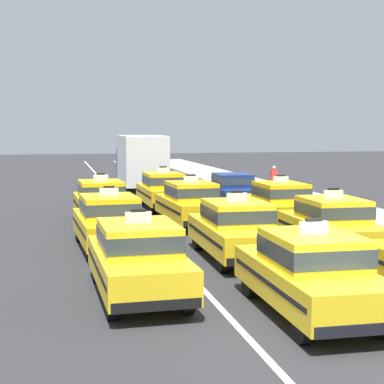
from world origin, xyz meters
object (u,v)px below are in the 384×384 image
Objects in this scene: taxi_left_second at (109,221)px; box_truck_center_fifth at (140,162)px; taxi_left_nearest at (138,258)px; taxi_center_fourth at (163,190)px; pedestrian_mid_block at (274,181)px; sedan_right_fourth at (232,189)px; taxi_center_second at (236,229)px; taxi_left_third at (101,201)px; taxi_center_third at (190,203)px; taxi_center_nearest at (311,272)px; taxi_right_second at (331,224)px; taxi_right_third at (280,203)px.

box_truck_center_fifth reaches higher than taxi_left_second.
taxi_left_nearest is 15.02m from taxi_center_fourth.
taxi_left_nearest is 19.91m from pedestrian_mid_block.
pedestrian_mid_block reaches higher than sedan_right_fourth.
taxi_left_nearest is 1.01× the size of taxi_center_second.
sedan_right_fourth is at bearing 29.28° from taxi_left_third.
taxi_center_second reaches higher than sedan_right_fourth.
pedestrian_mid_block is (3.16, 3.03, 0.10)m from sedan_right_fourth.
taxi_center_third is (0.07, 6.27, 0.00)m from taxi_center_second.
taxi_center_nearest and taxi_center_fourth have the same top height.
taxi_center_second and taxi_center_fourth have the same top height.
taxi_left_third is 2.94× the size of pedestrian_mid_block.
pedestrian_mid_block is at bearing 66.11° from taxi_center_second.
taxi_center_second is at bearing -113.89° from pedestrian_mid_block.
taxi_left_nearest is 0.66× the size of box_truck_center_fifth.
taxi_left_third is at bearing -150.72° from sedan_right_fourth.
sedan_right_fourth is (3.26, -7.62, -0.93)m from box_truck_center_fifth.
taxi_center_fourth is at bearing 50.59° from taxi_left_third.
taxi_left_nearest is at bearing -89.96° from taxi_left_third.
taxi_center_second is at bearing 89.41° from taxi_center_nearest.
taxi_left_second is 5.39m from taxi_left_third.
taxi_center_fourth is 1.06× the size of sedan_right_fourth.
taxi_center_second is 0.99× the size of taxi_right_second.
taxi_left_second is (-0.15, 5.53, 0.00)m from taxi_left_nearest.
sedan_right_fourth is (6.48, 8.94, -0.03)m from taxi_left_second.
taxi_left_second reaches higher than sedan_right_fourth.
taxi_center_fourth reaches higher than pedestrian_mid_block.
sedan_right_fourth is (6.33, 14.47, -0.03)m from taxi_left_nearest.
taxi_center_third and taxi_right_third have the same top height.
taxi_right_second is at bearing -64.64° from taxi_center_third.
taxi_center_third is 12.54m from box_truck_center_fifth.
taxi_right_second is (3.08, -11.23, 0.00)m from taxi_center_fourth.
sedan_right_fourth is at bearing 54.05° from taxi_left_second.
taxi_right_third is at bearing 25.21° from taxi_left_second.
taxi_right_second is at bearing -90.80° from sedan_right_fourth.
taxi_center_fourth is at bearing 90.54° from taxi_center_second.
box_truck_center_fifth is 7.94m from pedestrian_mid_block.
pedestrian_mid_block is at bearing 51.88° from taxi_center_third.
pedestrian_mid_block is at bearing 34.74° from taxi_left_third.
taxi_center_fourth reaches higher than sedan_right_fourth.
taxi_left_nearest is at bearing 146.31° from taxi_center_nearest.
pedestrian_mid_block is at bearing 72.07° from taxi_center_nearest.
taxi_left_nearest is 1.00× the size of taxi_left_third.
taxi_center_nearest reaches higher than pedestrian_mid_block.
taxi_center_nearest is at bearing -89.81° from box_truck_center_fifth.
taxi_right_third is 9.33m from pedestrian_mid_block.
sedan_right_fourth is (6.34, 3.55, -0.03)m from taxi_left_third.
taxi_left_third and taxi_center_second have the same top height.
taxi_center_third is 1.01× the size of taxi_right_second.
taxi_center_fourth is (3.25, 9.16, 0.00)m from taxi_left_second.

